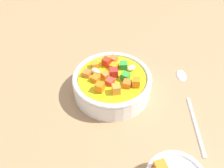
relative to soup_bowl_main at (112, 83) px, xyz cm
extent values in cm
cube|color=#9E754F|center=(0.00, 0.00, -3.51)|extent=(140.00, 140.00, 2.00)
cylinder|color=white|center=(0.00, 0.00, -0.65)|extent=(15.34, 15.34, 3.73)
torus|color=white|center=(0.00, 0.00, 1.52)|extent=(15.44, 15.44, 1.01)
cylinder|color=gold|center=(0.00, 0.00, 1.41)|extent=(13.16, 13.16, 0.40)
cube|color=orange|center=(0.09, 3.67, 2.21)|extent=(1.90, 1.90, 1.20)
cube|color=#C53C2C|center=(1.56, 0.82, 2.13)|extent=(1.63, 1.63, 1.03)
cube|color=red|center=(-1.98, -3.20, 2.43)|extent=(1.63, 1.63, 1.63)
cube|color=orange|center=(0.00, -4.50, 2.23)|extent=(1.98, 1.98, 1.23)
ellipsoid|color=beige|center=(-4.13, 1.49, 2.08)|extent=(2.26, 1.75, 0.94)
cube|color=orange|center=(2.73, -1.75, 2.14)|extent=(1.63, 1.63, 1.05)
cube|color=green|center=(-1.23, 2.28, 2.33)|extent=(1.63, 1.63, 1.43)
cube|color=green|center=(-3.49, -0.21, 2.30)|extent=(2.03, 2.03, 1.37)
ellipsoid|color=beige|center=(1.26, -3.13, 2.19)|extent=(1.62, 2.20, 1.16)
cube|color=orange|center=(4.09, 0.61, 2.45)|extent=(1.81, 1.81, 1.68)
cube|color=#DF5F2E|center=(-3.85, -2.97, 2.14)|extent=(1.64, 1.64, 1.05)
cube|color=red|center=(-0.51, 0.40, 2.44)|extent=(2.02, 2.02, 1.65)
cube|color=orange|center=(0.88, -0.83, 2.22)|extent=(1.61, 1.61, 1.21)
cube|color=orange|center=(2.55, 3.19, 2.47)|extent=(2.02, 2.02, 1.72)
cube|color=orange|center=(-1.22, 4.84, 2.42)|extent=(1.98, 1.98, 1.62)
cube|color=orange|center=(-2.15, -1.33, 2.18)|extent=(1.67, 1.67, 1.14)
cube|color=orange|center=(2.80, -3.99, 2.14)|extent=(1.83, 1.83, 1.05)
cylinder|color=silver|center=(-3.53, 16.86, -2.17)|extent=(10.22, 8.75, 0.68)
ellipsoid|color=silver|center=(-13.59, 8.39, -2.05)|extent=(4.18, 4.00, 0.93)
cube|color=orange|center=(9.39, 16.97, 1.71)|extent=(2.20, 2.20, 1.59)
camera|label=1|loc=(25.00, 21.61, 33.05)|focal=37.92mm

